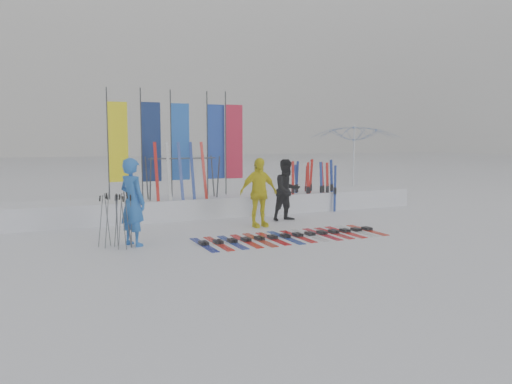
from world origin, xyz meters
name	(u,v)px	position (x,y,z in m)	size (l,w,h in m)	color
ground	(277,243)	(0.00, 0.00, 0.00)	(120.00, 120.00, 0.00)	white
snow_bank	(210,205)	(0.00, 4.60, 0.30)	(14.00, 1.60, 0.60)	white
person_blue	(132,202)	(-2.99, 1.10, 0.97)	(0.70, 0.46, 1.93)	blue
person_black	(287,190)	(1.68, 2.73, 0.88)	(0.86, 0.67, 1.77)	black
person_yellow	(259,192)	(0.51, 2.12, 0.92)	(1.08, 0.45, 1.85)	yellow
tent_canopy	(355,162)	(6.00, 5.55, 1.47)	(3.21, 3.28, 2.95)	white
ski_row	(292,236)	(0.64, 0.49, 0.04)	(4.57, 1.70, 0.07)	navy
pole_cluster	(119,220)	(-3.28, 1.05, 0.59)	(0.86, 0.57, 1.21)	#595B60
feather_flags	(181,142)	(-0.85, 4.83, 2.24)	(4.12, 0.26, 3.20)	#383A3F
ski_rack	(183,172)	(-0.97, 4.20, 1.38)	(2.04, 0.80, 1.23)	#383A3F
upright_skis	(312,187)	(3.32, 4.11, 0.79)	(1.60, 1.05, 1.69)	navy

